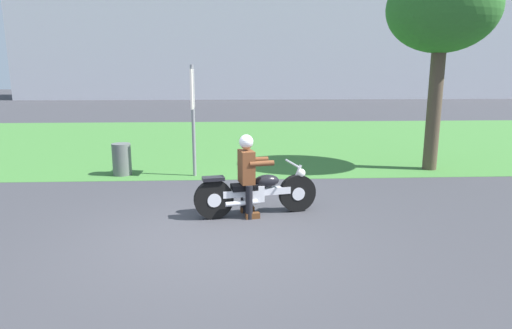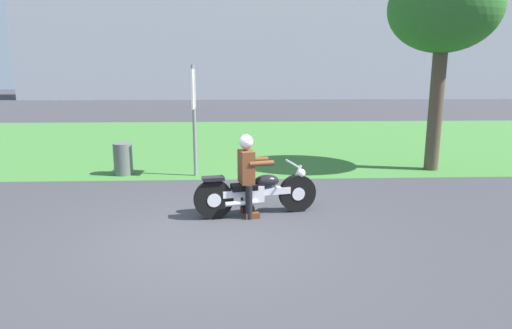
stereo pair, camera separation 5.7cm
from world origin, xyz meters
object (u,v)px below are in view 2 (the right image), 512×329
Objects in this scene: motorcycle_lead at (257,192)px; trash_can at (123,159)px; rider_lead at (247,169)px; sign_banner at (194,103)px; tree_roadside at (444,10)px.

trash_can is (-3.08, 3.17, -0.02)m from motorcycle_lead.
motorcycle_lead is 0.46m from rider_lead.
trash_can is 2.21m from sign_banner.
sign_banner reaches higher than trash_can.
motorcycle_lead is 6.69m from tree_roadside.
motorcycle_lead is at bearing -45.76° from trash_can.
sign_banner is at bearing -5.81° from trash_can.
sign_banner is (-5.93, -0.43, -2.14)m from tree_roadside.
rider_lead is at bearing -68.83° from sign_banner.
trash_can is (-2.92, 3.20, -0.44)m from rider_lead.
tree_roadside is at bearing 1.86° from trash_can.
motorcycle_lead is 1.51× the size of rider_lead.
tree_roadside is 6.50× the size of trash_can.
rider_lead is at bearing -144.05° from tree_roadside.
trash_can is at bearing 174.19° from sign_banner.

